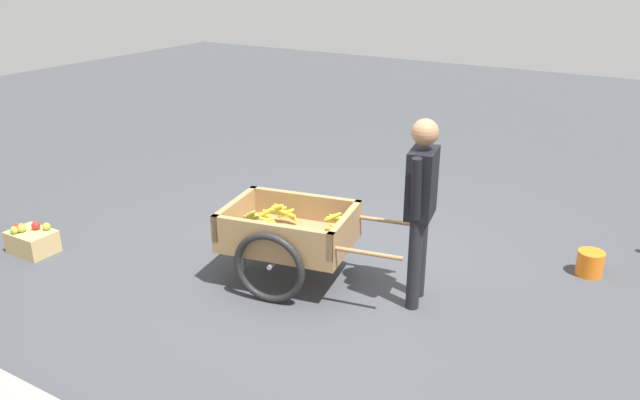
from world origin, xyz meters
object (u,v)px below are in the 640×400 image
at_px(fruit_cart, 289,235).
at_px(plastic_bucket, 590,263).
at_px(apple_crate, 32,240).
at_px(vendor_person, 421,197).

bearing_deg(fruit_cart, plastic_bucket, -147.26).
bearing_deg(apple_crate, vendor_person, -163.39).
relative_size(fruit_cart, plastic_bucket, 7.41).
relative_size(fruit_cart, apple_crate, 4.01).
bearing_deg(vendor_person, plastic_bucket, -133.05).
distance_m(plastic_bucket, apple_crate, 5.33).
distance_m(fruit_cart, apple_crate, 2.64).
relative_size(vendor_person, apple_crate, 3.60).
distance_m(fruit_cart, vendor_person, 1.26).
bearing_deg(plastic_bucket, vendor_person, 46.95).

